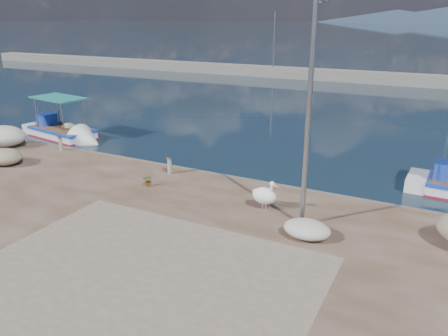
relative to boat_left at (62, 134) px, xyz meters
The scene contains 12 objects.
ground 15.18m from the boat_left, 30.56° to the right, with size 1400.00×1400.00×0.00m, color #162635.
quay_patch 17.69m from the boat_left, 37.30° to the right, with size 9.00×7.00×0.01m, color gray.
breakwater 34.83m from the boat_left, 67.96° to the left, with size 120.00×2.20×7.50m.
boat_left is the anchor object (origin of this frame).
pelican 16.18m from the boat_left, 18.58° to the right, with size 1.18×0.74×1.12m.
lamp_post 18.11m from the boat_left, 18.57° to the right, with size 0.44×0.96×7.00m.
bollard_near 10.89m from the boat_left, 19.26° to the right, with size 0.25×0.25×0.75m.
bollard_far 4.76m from the boat_left, 43.37° to the right, with size 0.24×0.24×0.72m.
potted_plant 11.62m from the boat_left, 26.77° to the right, with size 0.43×0.38×0.48m, color #33722D.
net_pile_b 6.64m from the boat_left, 64.99° to the right, with size 1.83×1.42×0.71m, color tan.
net_pile_a 4.02m from the boat_left, 88.31° to the right, with size 2.53×1.84×1.03m, color silver.
net_pile_d 18.43m from the boat_left, 20.58° to the right, with size 1.46×1.10×0.55m, color silver.
Camera 1 is at (7.41, -10.56, 6.91)m, focal length 35.00 mm.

